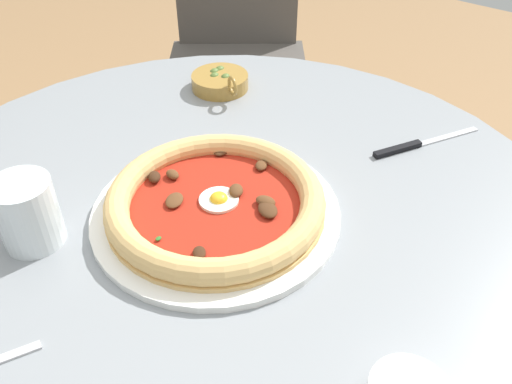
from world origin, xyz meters
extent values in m
cylinder|color=gray|center=(0.00, 0.00, 0.70)|extent=(0.95, 0.95, 0.03)
cylinder|color=gray|center=(0.00, 0.00, 0.35)|extent=(0.11, 0.11, 0.66)
cylinder|color=white|center=(-0.01, 0.00, 0.72)|extent=(0.32, 0.32, 0.01)
cylinder|color=#E0B26B|center=(-0.01, 0.00, 0.73)|extent=(0.28, 0.28, 0.01)
torus|color=#E0B26B|center=(-0.01, 0.00, 0.74)|extent=(0.28, 0.28, 0.03)
cylinder|color=#A82314|center=(-0.01, 0.00, 0.73)|extent=(0.26, 0.26, 0.00)
cylinder|color=white|center=(0.00, 0.00, 0.74)|extent=(0.05, 0.05, 0.00)
ellipsoid|color=yellow|center=(0.00, 0.00, 0.74)|extent=(0.02, 0.02, 0.02)
ellipsoid|color=brown|center=(0.00, 0.08, 0.74)|extent=(0.02, 0.02, 0.01)
ellipsoid|color=#4C2D19|center=(0.08, 0.07, 0.74)|extent=(0.03, 0.02, 0.01)
ellipsoid|color=#3D2314|center=(-0.02, 0.10, 0.74)|extent=(0.03, 0.03, 0.01)
ellipsoid|color=#4C2D19|center=(0.02, -0.06, 0.74)|extent=(0.04, 0.04, 0.01)
ellipsoid|color=brown|center=(-0.04, 0.04, 0.74)|extent=(0.04, 0.03, 0.01)
ellipsoid|color=brown|center=(0.03, -0.05, 0.74)|extent=(0.02, 0.03, 0.01)
ellipsoid|color=brown|center=(0.09, 0.00, 0.74)|extent=(0.03, 0.03, 0.01)
ellipsoid|color=#3D2314|center=(-0.09, -0.04, 0.74)|extent=(0.03, 0.03, 0.01)
ellipsoid|color=brown|center=(0.02, -0.01, 0.74)|extent=(0.03, 0.03, 0.01)
ellipsoid|color=#2D6B28|center=(-0.10, 0.01, 0.74)|extent=(0.01, 0.01, 0.00)
ellipsoid|color=#2D6B28|center=(0.05, 0.10, 0.74)|extent=(0.01, 0.01, 0.00)
ellipsoid|color=#2D6B28|center=(0.01, -0.07, 0.74)|extent=(0.01, 0.01, 0.00)
cylinder|color=silver|center=(-0.18, 0.15, 0.76)|extent=(0.07, 0.07, 0.09)
cylinder|color=silver|center=(-0.18, 0.15, 0.74)|extent=(0.06, 0.06, 0.04)
cube|color=silver|center=(0.35, -0.17, 0.72)|extent=(0.10, 0.06, 0.00)
cube|color=black|center=(0.27, -0.12, 0.72)|extent=(0.08, 0.05, 0.01)
cylinder|color=olive|center=(0.26, 0.22, 0.73)|extent=(0.10, 0.10, 0.03)
torus|color=olive|center=(0.23, 0.17, 0.75)|extent=(0.02, 0.03, 0.03)
ellipsoid|color=#516B2D|center=(0.27, 0.24, 0.74)|extent=(0.02, 0.02, 0.02)
ellipsoid|color=#516B2D|center=(0.28, 0.24, 0.74)|extent=(0.02, 0.02, 0.02)
ellipsoid|color=#516B2D|center=(0.25, 0.23, 0.74)|extent=(0.02, 0.02, 0.02)
ellipsoid|color=#516B2D|center=(0.26, 0.21, 0.74)|extent=(0.02, 0.02, 0.02)
cylinder|color=#8E6B4C|center=(0.06, 0.57, 0.23)|extent=(0.02, 0.02, 0.47)
cube|color=#504A45|center=(0.70, 0.54, 0.48)|extent=(0.56, 0.56, 0.02)
cylinder|color=#4C4742|center=(0.44, 0.57, 0.23)|extent=(0.02, 0.02, 0.47)
cylinder|color=#4C4742|center=(0.66, 0.29, 0.23)|extent=(0.02, 0.02, 0.47)
cylinder|color=#4C4742|center=(0.73, 0.79, 0.23)|extent=(0.02, 0.02, 0.47)
cylinder|color=#4C4742|center=(0.95, 0.51, 0.23)|extent=(0.02, 0.02, 0.47)
camera|label=1|loc=(-0.40, -0.36, 1.19)|focal=38.17mm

